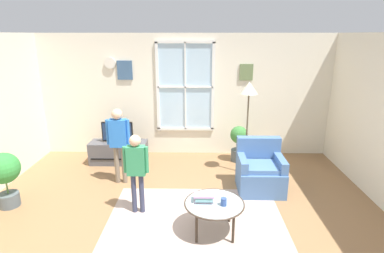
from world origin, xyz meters
The scene contains 15 objects.
ground_plane centered at (0.00, 0.00, -0.01)m, with size 6.85×5.90×0.02m, color olive.
back_wall centered at (0.00, 2.71, 1.32)m, with size 6.25×0.17×2.63m.
area_rug centered at (0.25, -0.09, 0.00)m, with size 2.55×1.98×0.01m, color tan.
tv_stand centered at (-1.37, 2.05, 0.23)m, with size 1.17×0.44×0.46m.
television centered at (-1.37, 2.05, 0.68)m, with size 0.63×0.08×0.43m.
armchair centered at (1.35, 0.94, 0.33)m, with size 0.76×0.74×0.87m.
coffee_table centered at (0.50, -0.31, 0.42)m, with size 0.81×0.81×0.45m.
book_stack centered at (0.36, -0.26, 0.49)m, with size 0.27×0.20×0.10m.
cup centered at (0.62, -0.37, 0.49)m, with size 0.08×0.08×0.11m, color #334C8C.
remote_near_books centered at (0.43, -0.21, 0.45)m, with size 0.04×0.14×0.02m, color black.
person_blue_shirt centered at (-1.11, 1.14, 0.86)m, with size 0.42×0.19×1.38m.
person_green_shirt centered at (-0.62, 0.17, 0.77)m, with size 0.37×0.17×1.23m.
potted_plant_by_window centered at (1.14, 2.20, 0.43)m, with size 0.37×0.37×0.76m.
potted_plant_corner centered at (-2.68, 0.30, 0.56)m, with size 0.48×0.48×0.88m.
floor_lamp centered at (1.20, 1.58, 1.50)m, with size 0.32×0.32×1.78m.
Camera 1 is at (0.27, -3.98, 2.60)m, focal length 29.01 mm.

